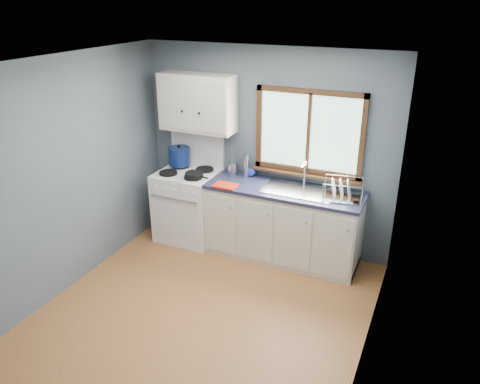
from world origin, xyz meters
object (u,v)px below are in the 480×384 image
at_px(stockpot, 179,156).
at_px(utensil_crock, 233,168).
at_px(gas_range, 188,203).
at_px(thermos, 246,165).
at_px(skillet, 194,174).
at_px(dish_rack, 342,193).
at_px(base_cabinets, 283,227).
at_px(sink, 299,196).

bearing_deg(stockpot, utensil_crock, 6.50).
height_order(gas_range, thermos, gas_range).
bearing_deg(skillet, stockpot, 157.46).
relative_size(stockpot, thermos, 1.18).
xyz_separation_m(skillet, thermos, (0.54, 0.36, 0.08)).
distance_m(utensil_crock, dish_rack, 1.45).
bearing_deg(stockpot, thermos, 5.09).
relative_size(stockpot, dish_rack, 0.69).
height_order(gas_range, base_cabinets, gas_range).
relative_size(base_cabinets, sink, 2.20).
distance_m(gas_range, skillet, 0.55).
height_order(base_cabinets, utensil_crock, utensil_crock).
bearing_deg(stockpot, sink, -3.65).
relative_size(skillet, thermos, 1.27).
relative_size(utensil_crock, thermos, 1.35).
height_order(utensil_crock, dish_rack, utensil_crock).
relative_size(sink, utensil_crock, 2.19).
relative_size(sink, thermos, 2.96).
height_order(base_cabinets, dish_rack, dish_rack).
bearing_deg(gas_range, stockpot, 145.57).
bearing_deg(utensil_crock, gas_range, -159.36).
xyz_separation_m(utensil_crock, thermos, (0.18, -0.00, 0.06)).
bearing_deg(utensil_crock, skillet, -134.53).
bearing_deg(thermos, skillet, -146.28).
bearing_deg(base_cabinets, dish_rack, -0.84).
xyz_separation_m(base_cabinets, sink, (0.18, -0.00, 0.45)).
bearing_deg(thermos, utensil_crock, 179.44).
bearing_deg(gas_range, sink, 0.71).
xyz_separation_m(sink, stockpot, (-1.67, 0.11, 0.22)).
bearing_deg(sink, utensil_crock, 168.49).
xyz_separation_m(stockpot, utensil_crock, (0.73, 0.08, -0.08)).
bearing_deg(sink, dish_rack, -1.10).
distance_m(gas_range, stockpot, 0.63).
bearing_deg(dish_rack, skillet, 176.50).
bearing_deg(thermos, dish_rack, -8.98).
distance_m(stockpot, dish_rack, 2.17).
distance_m(skillet, stockpot, 0.48).
height_order(base_cabinets, skillet, skillet).
xyz_separation_m(sink, thermos, (-0.75, 0.19, 0.20)).
xyz_separation_m(gas_range, stockpot, (-0.18, 0.12, 0.59)).
xyz_separation_m(base_cabinets, skillet, (-1.11, -0.17, 0.57)).
bearing_deg(base_cabinets, gas_range, -179.18).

